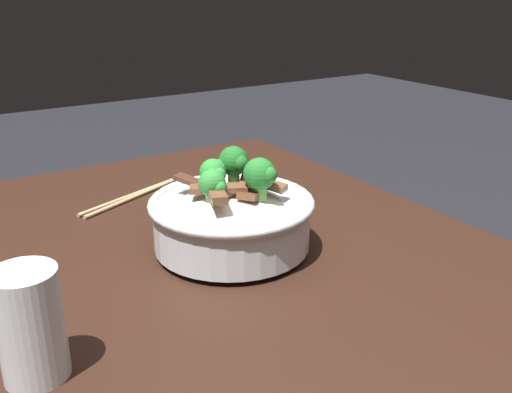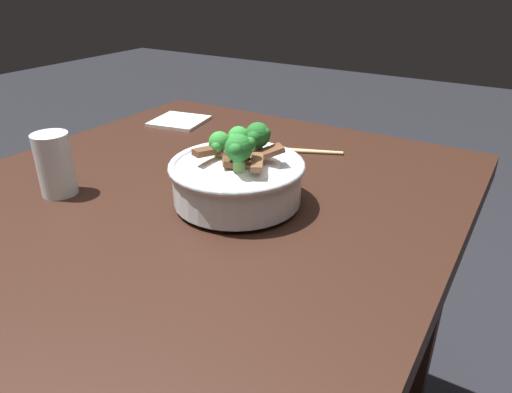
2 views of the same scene
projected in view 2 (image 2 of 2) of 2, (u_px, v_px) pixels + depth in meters
name	position (u px, v px, depth m)	size (l,w,h in m)	color
dining_table	(162.00, 260.00, 0.81)	(1.18, 0.90, 0.78)	black
rice_bowl	(237.00, 176.00, 0.78)	(0.23, 0.23, 0.14)	silver
drinking_glass	(55.00, 167.00, 0.82)	(0.06, 0.06, 0.11)	white
chopsticks_pair	(290.00, 150.00, 1.03)	(0.10, 0.22, 0.01)	tan
folded_napkin	(179.00, 121.00, 1.22)	(0.13, 0.13, 0.01)	silver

